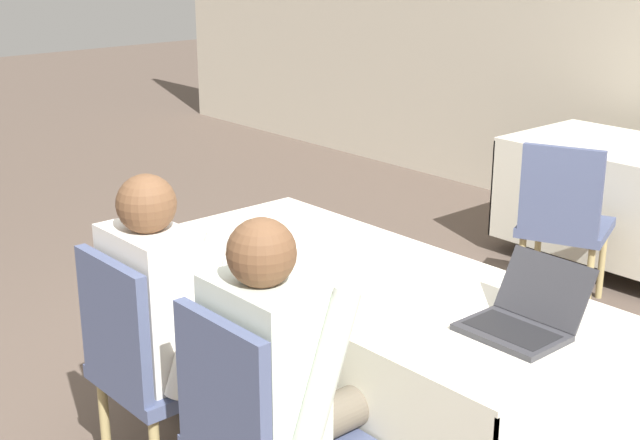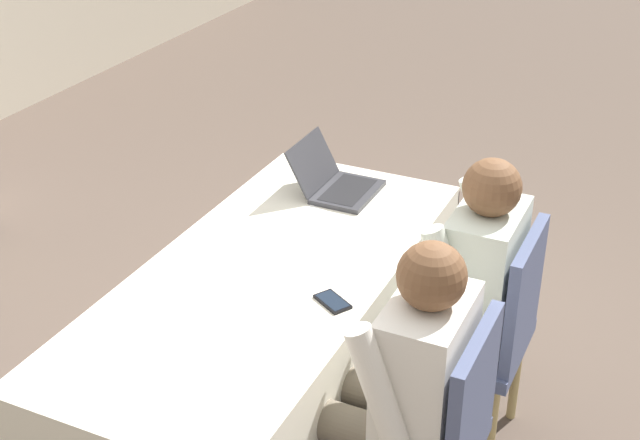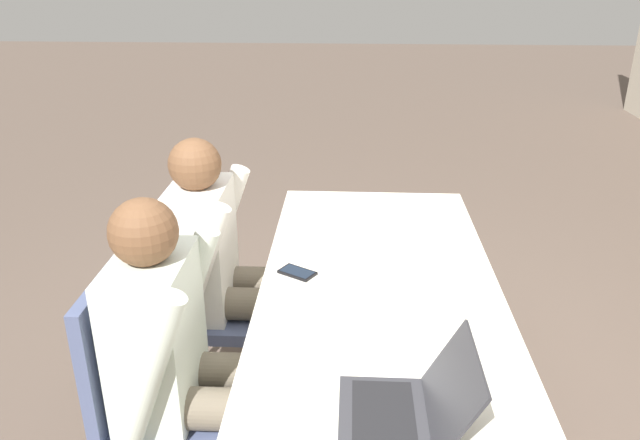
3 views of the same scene
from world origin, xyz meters
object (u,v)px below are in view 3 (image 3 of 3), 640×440
Objects in this scene: chair_near_right at (155,393)px; person_checkered_shirt at (222,261)px; laptop at (404,410)px; chair_near_left at (199,295)px; cell_phone at (297,272)px; person_white_shirt at (183,352)px.

person_checkered_shirt is (-0.62, 0.10, 0.16)m from chair_near_right.
chair_near_left is (-0.98, -0.75, -0.27)m from laptop.
cell_phone is at bearing -47.17° from chair_near_right.
laptop is 0.88m from chair_near_right.
person_checkered_shirt reaches higher than laptop.
chair_near_left is 1.00× the size of chair_near_right.
cell_phone is 0.52m from person_white_shirt.
laptop is 2.19× the size of cell_phone.
chair_near_right is 0.78× the size of person_white_shirt.
cell_phone is 0.54m from chair_near_left.
chair_near_right is at bearing -180.00° from chair_near_left.
cell_phone is 0.16× the size of chair_near_left.
cell_phone is at bearing -124.49° from person_checkered_shirt.
chair_near_left reaches higher than cell_phone.
laptop is at bearing -146.60° from person_checkered_shirt.
chair_near_left is at bearing 9.52° from person_white_shirt.
chair_near_right is at bearing -16.01° from cell_phone.
laptop reaches higher than chair_near_left.
chair_near_left is (-0.22, -0.43, -0.24)m from cell_phone.
laptop is 1.27m from chair_near_left.
chair_near_left is at bearing -142.80° from laptop.
person_white_shirt is at bearing -180.00° from person_checkered_shirt.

